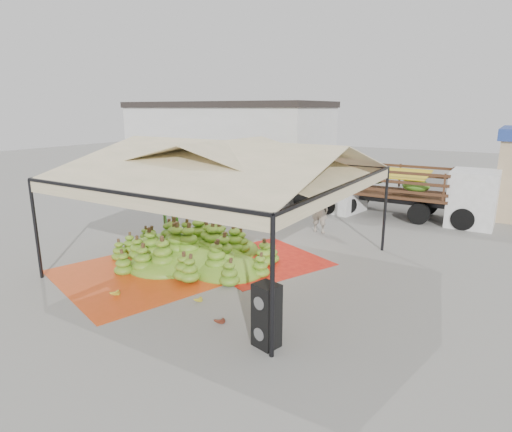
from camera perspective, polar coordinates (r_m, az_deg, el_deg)
The scene contains 17 objects.
ground at distance 14.27m, azimuth -3.89°, elevation -6.22°, with size 90.00×90.00×0.00m, color slate.
canopy_tent at distance 13.48m, azimuth -4.12°, elevation 7.04°, with size 8.10×8.10×4.00m.
building_white at distance 30.67m, azimuth -3.91°, elevation 9.93°, with size 14.30×6.30×5.40m.
tarp_left at distance 13.71m, azimuth -15.23°, elevation -7.56°, with size 4.65×4.43×0.01m, color red.
tarp_right at distance 14.44m, azimuth 0.63°, elevation -5.92°, with size 3.57×3.75×0.01m, color red.
banana_heap at distance 14.45m, azimuth -8.22°, elevation -3.41°, with size 5.95×4.89×1.27m, color #537718.
hand_yellow_a at distance 11.63m, azimuth -7.97°, elevation -10.73°, with size 0.43×0.35×0.20m, color gold.
hand_yellow_b at distance 12.50m, azimuth -18.54°, elevation -9.47°, with size 0.48×0.39×0.22m, color gold.
hand_red_a at distance 11.81m, azimuth 0.74°, elevation -10.19°, with size 0.40×0.33×0.18m, color #5C2915.
hand_red_b at distance 10.53m, azimuth -5.05°, elevation -13.44°, with size 0.42×0.35×0.19m, color maroon.
hand_green at distance 13.25m, azimuth -11.35°, elevation -7.64°, with size 0.47×0.38×0.21m, color #3A801A.
hanging_bunches at distance 13.36m, azimuth 1.04°, elevation 4.06°, with size 1.74×0.24×0.20m.
speaker_stack at distance 9.29m, azimuth 1.43°, elevation -13.12°, with size 0.61×0.56×1.42m.
banana_leaves at distance 17.60m, azimuth -10.91°, elevation -2.48°, with size 0.96×1.36×3.70m, color #2C761F, non-canonical shape.
vendor at distance 17.57m, azimuth 8.49°, elevation 0.90°, with size 0.71×0.47×1.95m, color gray.
truck_left at distance 22.51m, azimuth 7.03°, elevation 4.79°, with size 6.59×3.21×2.17m.
truck_right at distance 20.96m, azimuth 20.90°, elevation 3.63°, with size 6.96×2.48×2.38m.
Camera 1 is at (7.87, -10.82, 4.97)m, focal length 30.00 mm.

